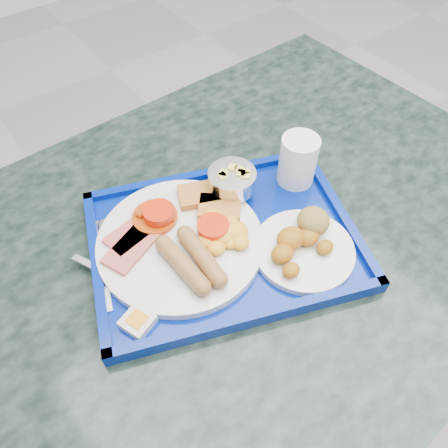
% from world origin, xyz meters
% --- Properties ---
extents(floor, '(6.00, 6.00, 0.00)m').
position_xyz_m(floor, '(0.00, 0.00, 0.00)').
color(floor, '#969699').
rests_on(floor, ground).
extents(table, '(1.28, 0.87, 0.79)m').
position_xyz_m(table, '(-0.58, 0.15, 0.58)').
color(table, gray).
rests_on(table, floor).
extents(tray, '(0.53, 0.46, 0.03)m').
position_xyz_m(tray, '(-0.58, 0.14, 0.79)').
color(tray, navy).
rests_on(tray, table).
extents(main_plate, '(0.28, 0.28, 0.04)m').
position_xyz_m(main_plate, '(-0.63, 0.17, 0.82)').
color(main_plate, silver).
rests_on(main_plate, tray).
extents(bread_plate, '(0.17, 0.17, 0.06)m').
position_xyz_m(bread_plate, '(-0.49, 0.05, 0.82)').
color(bread_plate, silver).
rests_on(bread_plate, tray).
extents(fruit_bowl, '(0.09, 0.09, 0.06)m').
position_xyz_m(fruit_bowl, '(-0.51, 0.22, 0.84)').
color(fruit_bowl, silver).
rests_on(fruit_bowl, tray).
extents(juice_cup, '(0.07, 0.07, 0.10)m').
position_xyz_m(juice_cup, '(-0.38, 0.18, 0.85)').
color(juice_cup, white).
rests_on(juice_cup, tray).
extents(spoon, '(0.10, 0.18, 0.01)m').
position_xyz_m(spoon, '(-0.74, 0.26, 0.81)').
color(spoon, silver).
rests_on(spoon, tray).
extents(knife, '(0.07, 0.18, 0.00)m').
position_xyz_m(knife, '(-0.77, 0.22, 0.80)').
color(knife, silver).
rests_on(knife, tray).
extents(jam_packet, '(0.05, 0.05, 0.02)m').
position_xyz_m(jam_packet, '(-0.77, 0.09, 0.81)').
color(jam_packet, silver).
rests_on(jam_packet, tray).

